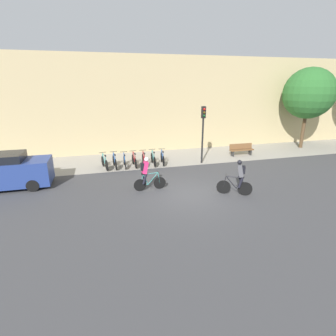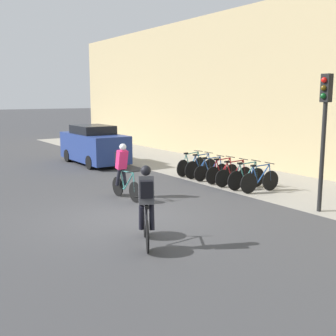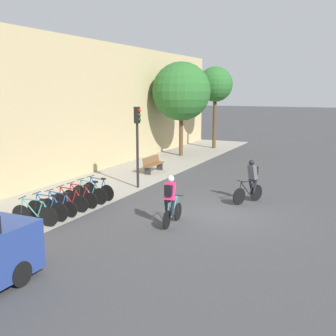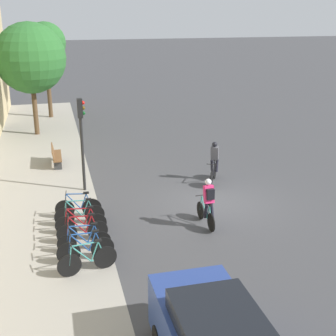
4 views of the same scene
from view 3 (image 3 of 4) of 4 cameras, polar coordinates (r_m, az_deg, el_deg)
ground at (r=15.99m, az=6.84°, el=-6.25°), size 200.00×200.00×0.00m
kerb_strip at (r=19.10m, az=-12.78°, el=-3.62°), size 44.00×4.50×0.01m
building_facade at (r=20.24m, az=-18.98°, el=7.30°), size 44.00×0.60×7.29m
cyclist_pink at (r=14.33m, az=0.36°, el=-4.24°), size 1.68×0.46×1.76m
cyclist_grey at (r=17.66m, az=11.20°, el=-1.59°), size 1.54×0.84×1.79m
parked_bike_0 at (r=15.22m, az=-17.59°, el=-5.96°), size 0.51×1.72×0.98m
parked_bike_1 at (r=15.67m, az=-16.02°, el=-5.38°), size 0.46×1.71×0.99m
parked_bike_2 at (r=16.14m, az=-14.53°, el=-4.96°), size 0.46×1.65×0.93m
parked_bike_3 at (r=16.61m, az=-13.14°, el=-4.39°), size 0.46×1.65×0.97m
parked_bike_4 at (r=17.10m, az=-11.82°, el=-3.92°), size 0.46×1.71×0.96m
parked_bike_5 at (r=17.59m, az=-10.58°, el=-3.41°), size 0.46×1.72×0.98m
parked_bike_6 at (r=18.09m, az=-9.41°, el=-2.98°), size 0.46×1.64×0.98m
traffic_light_pole at (r=19.73m, az=-4.16°, el=4.84°), size 0.26×0.30×3.82m
bench at (r=23.71m, az=-2.05°, el=0.56°), size 1.86×0.44×0.89m
street_tree_0 at (r=29.39m, az=1.82°, el=10.32°), size 4.02×4.02×6.48m
street_tree_1 at (r=33.38m, az=6.42°, el=11.14°), size 2.70×2.70×6.35m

